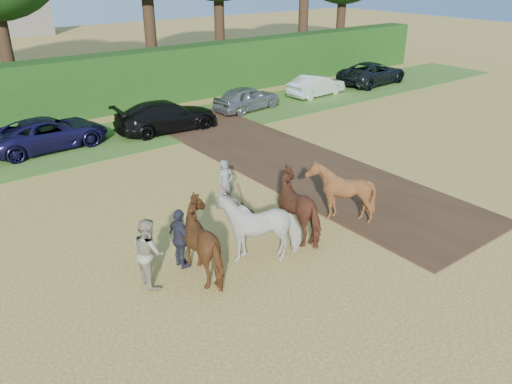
# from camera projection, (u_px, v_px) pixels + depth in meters

# --- Properties ---
(ground) EXTENTS (120.00, 120.00, 0.00)m
(ground) POSITION_uv_depth(u_px,v_px,m) (405.00, 242.00, 14.37)
(ground) COLOR gold
(ground) RESTS_ON ground
(earth_strip) EXTENTS (4.50, 17.00, 0.05)m
(earth_strip) POSITION_uv_depth(u_px,v_px,m) (287.00, 161.00, 20.24)
(earth_strip) COLOR #472D1C
(earth_strip) RESTS_ON ground
(grass_verge) EXTENTS (50.00, 5.00, 0.03)m
(grass_verge) POSITION_uv_depth(u_px,v_px,m) (170.00, 127.00, 24.46)
(grass_verge) COLOR #38601E
(grass_verge) RESTS_ON ground
(hedgerow) EXTENTS (46.00, 1.60, 3.00)m
(hedgerow) POSITION_uv_depth(u_px,v_px,m) (128.00, 81.00, 27.09)
(hedgerow) COLOR #14380F
(hedgerow) RESTS_ON ground
(spectator_near) EXTENTS (0.74, 0.92, 1.80)m
(spectator_near) POSITION_uv_depth(u_px,v_px,m) (149.00, 252.00, 12.17)
(spectator_near) COLOR tan
(spectator_near) RESTS_ON ground
(spectator_far) EXTENTS (0.44, 0.99, 1.67)m
(spectator_far) POSITION_uv_depth(u_px,v_px,m) (180.00, 239.00, 12.88)
(spectator_far) COLOR #23242F
(spectator_far) RESTS_ON ground
(plough_team) EXTENTS (6.24, 4.41, 1.88)m
(plough_team) POSITION_uv_depth(u_px,v_px,m) (280.00, 213.00, 13.98)
(plough_team) COLOR brown
(plough_team) RESTS_ON ground
(parked_cars) EXTENTS (35.94, 3.37, 1.44)m
(parked_cars) POSITION_uv_depth(u_px,v_px,m) (183.00, 110.00, 24.66)
(parked_cars) COLOR silver
(parked_cars) RESTS_ON ground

